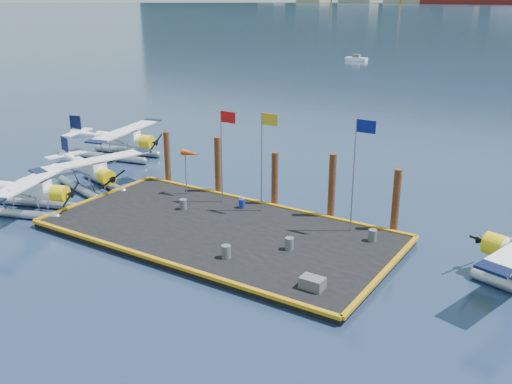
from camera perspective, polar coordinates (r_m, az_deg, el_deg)
ground at (r=33.16m, az=-3.69°, el=-4.33°), size 4000.00×4000.00×0.00m
dock at (r=33.08m, az=-3.70°, el=-4.01°), size 20.00×10.00×0.40m
dock_bumpers at (r=32.97m, az=-3.71°, el=-3.55°), size 20.25×10.25×0.18m
seaplane_a at (r=38.71m, az=-21.68°, el=-0.10°), size 7.95×8.47×3.04m
seaplane_b at (r=41.85m, az=-16.05°, el=1.93°), size 8.02×8.63×3.07m
seaplane_c at (r=49.61m, az=-13.17°, el=4.95°), size 8.62×9.38×3.32m
drum_0 at (r=36.08m, az=-7.29°, el=-1.23°), size 0.46×0.46×0.65m
drum_1 at (r=29.35m, az=-3.01°, el=-5.97°), size 0.49×0.49×0.68m
drum_2 at (r=30.29m, az=3.35°, el=-5.17°), size 0.47×0.47×0.66m
drum_4 at (r=31.89m, az=11.57°, el=-4.26°), size 0.47×0.47×0.66m
drum_5 at (r=36.05m, az=-1.42°, el=-1.15°), size 0.40×0.40×0.57m
crate at (r=26.58m, az=5.66°, el=-9.04°), size 1.10×0.73×0.55m
flagpole_red at (r=35.94m, az=-3.22°, el=4.95°), size 1.14×0.08×6.00m
flagpole_yellow at (r=34.29m, az=0.86°, el=4.49°), size 1.14×0.08×6.20m
flagpole_blue at (r=31.62m, az=10.14°, el=3.24°), size 1.14×0.08×6.50m
windsock at (r=37.85m, az=-6.56°, el=3.76°), size 1.40×0.44×3.12m
piling_0 at (r=41.53m, az=-8.85°, el=3.28°), size 0.44×0.44×4.00m
piling_1 at (r=38.76m, az=-3.83°, el=2.48°), size 0.44×0.44×4.20m
piling_2 at (r=36.44m, az=1.89°, el=1.09°), size 0.44×0.44×3.80m
piling_3 at (r=34.60m, az=7.59°, el=0.37°), size 0.44×0.44×4.30m
piling_4 at (r=33.27m, az=13.81°, el=-1.08°), size 0.44×0.44×4.00m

